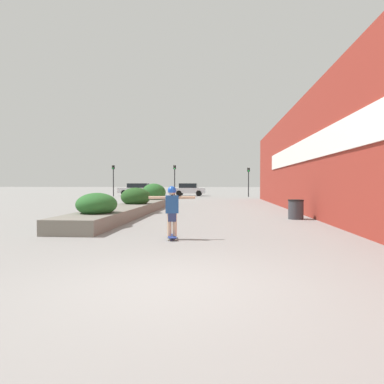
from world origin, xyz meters
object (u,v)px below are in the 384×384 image
(car_leftmost, at_px, (189,189))
(traffic_light_far_left, at_px, (113,175))
(skateboarder, at_px, (172,206))
(traffic_light_right, at_px, (249,177))
(car_center_right, at_px, (299,189))
(car_center_left, at_px, (137,189))
(traffic_light_left, at_px, (175,175))
(trash_bin, at_px, (296,209))
(skateboard, at_px, (172,237))

(car_leftmost, bearing_deg, traffic_light_far_left, -73.19)
(skateboarder, bearing_deg, traffic_light_right, 71.56)
(car_center_right, relative_size, traffic_light_right, 1.34)
(skateboarder, xyz_separation_m, car_leftmost, (-2.47, 32.70, -0.09))
(car_center_left, bearing_deg, traffic_light_far_left, 143.39)
(car_leftmost, bearing_deg, car_center_right, 107.73)
(traffic_light_left, bearing_deg, car_leftmost, 66.47)
(traffic_light_right, height_order, traffic_light_far_left, traffic_light_far_left)
(car_center_left, height_order, traffic_light_left, traffic_light_left)
(car_leftmost, xyz_separation_m, traffic_light_far_left, (-8.69, -2.62, 1.67))
(car_leftmost, distance_m, traffic_light_left, 3.81)
(trash_bin, height_order, car_center_right, car_center_right)
(car_center_left, bearing_deg, trash_bin, -153.75)
(skateboarder, height_order, car_leftmost, car_leftmost)
(trash_bin, height_order, car_leftmost, car_leftmost)
(skateboard, distance_m, trash_bin, 7.16)
(traffic_light_far_left, bearing_deg, traffic_light_left, -4.14)
(skateboard, xyz_separation_m, car_center_right, (11.85, 37.28, 0.77))
(car_center_right, distance_m, traffic_light_far_left, 24.17)
(car_center_left, relative_size, car_center_right, 1.01)
(car_center_left, distance_m, traffic_light_left, 6.41)
(skateboarder, bearing_deg, trash_bin, 41.36)
(skateboard, relative_size, traffic_light_left, 0.22)
(skateboard, height_order, traffic_light_left, traffic_light_left)
(car_center_right, xyz_separation_m, traffic_light_left, (-15.70, -7.73, 1.60))
(trash_bin, relative_size, traffic_light_far_left, 0.23)
(traffic_light_left, bearing_deg, car_center_left, 146.68)
(car_center_right, bearing_deg, skateboarder, 162.37)
(skateboard, distance_m, traffic_light_left, 29.89)
(skateboarder, relative_size, car_leftmost, 0.35)
(trash_bin, xyz_separation_m, traffic_light_far_left, (-15.64, 24.51, 2.06))
(skateboarder, relative_size, car_center_right, 0.30)
(car_center_left, xyz_separation_m, traffic_light_left, (5.18, -3.40, 1.62))
(car_leftmost, height_order, car_center_left, car_center_left)
(skateboard, bearing_deg, skateboarder, 170.14)
(skateboarder, height_order, car_center_left, car_center_left)
(skateboard, bearing_deg, traffic_light_right, 71.56)
(car_leftmost, bearing_deg, traffic_light_right, 69.55)
(traffic_light_left, distance_m, traffic_light_far_left, 7.33)
(skateboard, height_order, car_center_left, car_center_left)
(skateboard, relative_size, skateboarder, 0.60)
(skateboarder, distance_m, traffic_light_far_left, 32.12)
(car_center_left, xyz_separation_m, car_center_right, (20.87, 4.33, 0.02))
(trash_bin, xyz_separation_m, car_leftmost, (-6.95, 27.13, 0.39))
(traffic_light_right, xyz_separation_m, traffic_light_far_left, (-15.70, -0.01, 0.21))
(skateboard, height_order, traffic_light_far_left, traffic_light_far_left)
(car_center_left, bearing_deg, skateboarder, -164.69)
(skateboard, height_order, car_center_right, car_center_right)
(trash_bin, xyz_separation_m, car_center_right, (7.37, 31.71, 0.43))
(car_center_left, distance_m, traffic_light_right, 13.94)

